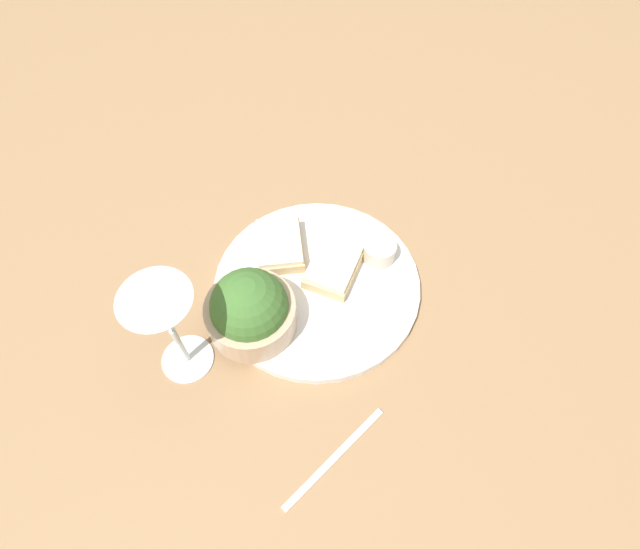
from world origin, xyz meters
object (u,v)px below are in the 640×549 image
Objects in this scene: salad_bowl at (253,310)px; cheese_toast_near at (282,245)px; fork at (338,457)px; wine_glass at (169,318)px; sauce_ramekin at (382,250)px; cheese_toast_far at (337,267)px.

salad_bowl reaches higher than cheese_toast_near.
salad_bowl is 0.96× the size of fork.
cheese_toast_near is 0.22m from wine_glass.
sauce_ramekin reaches higher than fork.
sauce_ramekin is 0.45× the size of cheese_toast_far.
wine_glass is (0.05, -0.08, 0.07)m from salad_bowl.
cheese_toast_far reaches higher than fork.
sauce_ramekin is 0.14m from cheese_toast_near.
sauce_ramekin is at bearing 84.69° from cheese_toast_near.
salad_bowl is 0.21m from fork.
cheese_toast_near is 0.30m from fork.
cheese_toast_far is at bearing 126.37° from salad_bowl.
cheese_toast_far is at bearing 63.70° from cheese_toast_near.
cheese_toast_far is (-0.08, 0.11, -0.02)m from salad_bowl.
salad_bowl reaches higher than cheese_toast_far.
cheese_toast_near is at bearing -95.31° from sauce_ramekin.
salad_bowl is at bearing -148.77° from fork.
wine_glass is at bearing -123.86° from fork.
fork is at bearing 31.23° from salad_bowl.
cheese_toast_far is (0.04, 0.08, -0.00)m from cheese_toast_near.
sauce_ramekin is at bearing 165.71° from fork.
fork is (0.25, -0.01, -0.02)m from cheese_toast_far.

